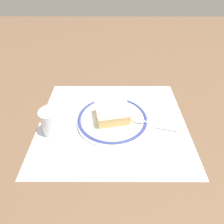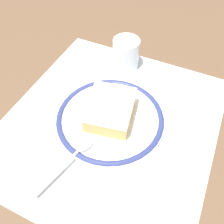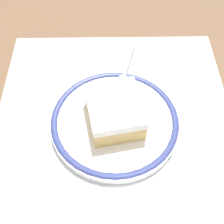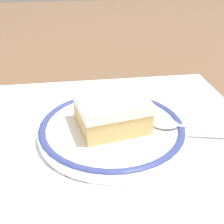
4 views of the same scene
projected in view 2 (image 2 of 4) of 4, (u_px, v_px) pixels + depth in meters
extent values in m
plane|color=brown|center=(110.00, 122.00, 0.48)|extent=(2.40, 2.40, 0.00)
cube|color=silver|center=(110.00, 122.00, 0.48)|extent=(0.40, 0.44, 0.00)
cylinder|color=white|center=(112.00, 121.00, 0.47)|extent=(0.21, 0.21, 0.01)
torus|color=navy|center=(112.00, 119.00, 0.47)|extent=(0.21, 0.21, 0.01)
cube|color=#DBB76B|center=(112.00, 112.00, 0.46)|extent=(0.10, 0.11, 0.03)
cube|color=white|center=(112.00, 105.00, 0.44)|extent=(0.10, 0.11, 0.01)
ellipsoid|color=silver|center=(85.00, 144.00, 0.43)|extent=(0.03, 0.04, 0.01)
cylinder|color=silver|center=(56.00, 173.00, 0.40)|extent=(0.03, 0.10, 0.01)
cylinder|color=silver|center=(126.00, 54.00, 0.56)|extent=(0.06, 0.06, 0.07)
cylinder|color=#B7722D|center=(125.00, 61.00, 0.58)|extent=(0.05, 0.05, 0.03)
cube|color=white|center=(86.00, 67.00, 0.58)|extent=(0.11, 0.12, 0.00)
cube|color=#8CB2E0|center=(157.00, 70.00, 0.57)|extent=(0.06, 0.04, 0.01)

